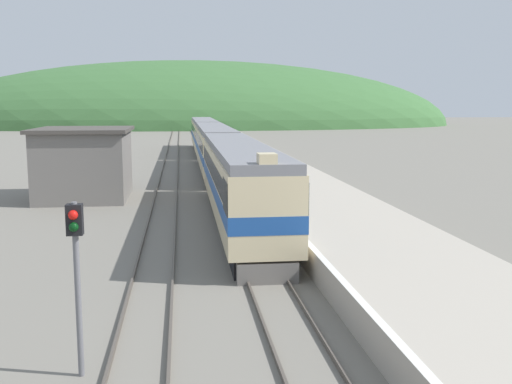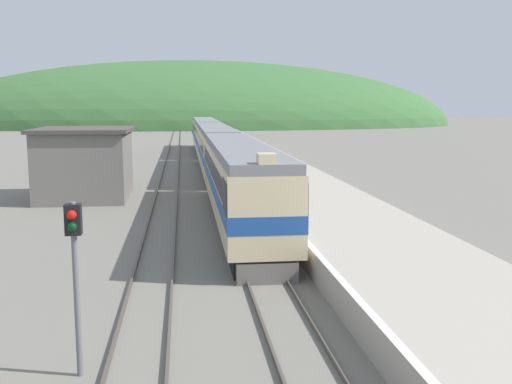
% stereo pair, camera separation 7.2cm
% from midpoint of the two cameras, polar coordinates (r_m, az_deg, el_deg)
% --- Properties ---
extents(track_main, '(1.52, 180.00, 0.16)m').
position_cam_midpoint_polar(track_main, '(70.71, -4.57, 3.38)').
color(track_main, '#4C443D').
rests_on(track_main, ground).
extents(track_siding, '(1.52, 180.00, 0.16)m').
position_cam_midpoint_polar(track_siding, '(70.66, -7.88, 3.32)').
color(track_siding, '#4C443D').
rests_on(track_siding, ground).
extents(platform, '(6.19, 140.00, 1.09)m').
position_cam_midpoint_polar(platform, '(51.29, 1.69, 1.97)').
color(platform, '#ADA393').
rests_on(platform, ground).
extents(distant_hills, '(146.16, 65.77, 35.53)m').
position_cam_midpoint_polar(distant_hills, '(168.31, -6.00, 6.30)').
color(distant_hills, '#3D6B38').
rests_on(distant_hills, ground).
extents(station_shed, '(6.15, 7.40, 4.71)m').
position_cam_midpoint_polar(station_shed, '(41.59, -15.91, 2.67)').
color(station_shed, slate).
rests_on(station_shed, ground).
extents(express_train_lead_car, '(2.86, 21.96, 4.62)m').
position_cam_midpoint_polar(express_train_lead_car, '(31.30, -1.54, 1.08)').
color(express_train_lead_car, black).
rests_on(express_train_lead_car, ground).
extents(carriage_second, '(2.85, 22.75, 4.26)m').
position_cam_midpoint_polar(carriage_second, '(54.60, -3.89, 4.23)').
color(carriage_second, black).
rests_on(carriage_second, ground).
extents(carriage_third, '(2.85, 22.75, 4.26)m').
position_cam_midpoint_polar(carriage_third, '(78.16, -4.83, 5.51)').
color(carriage_third, black).
rests_on(carriage_third, ground).
extents(signal_post_siding, '(0.36, 0.42, 4.16)m').
position_cam_midpoint_polar(signal_post_siding, '(14.34, -16.75, -5.61)').
color(signal_post_siding, slate).
rests_on(signal_post_siding, ground).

